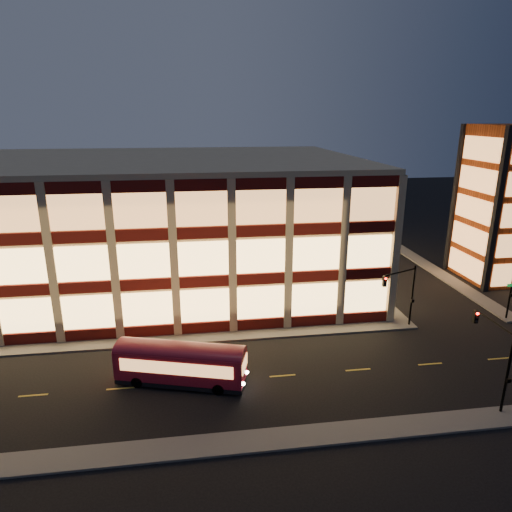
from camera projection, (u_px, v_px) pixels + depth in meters
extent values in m
plane|color=black|center=(154.00, 347.00, 39.03)|extent=(200.00, 200.00, 0.00)
cube|color=#514F4C|center=(120.00, 343.00, 39.55)|extent=(54.00, 2.00, 0.15)
cube|color=#514F4C|center=(347.00, 270.00, 58.19)|extent=(2.00, 30.00, 0.15)
cube|color=#514F4C|center=(428.00, 266.00, 59.68)|extent=(2.00, 30.00, 0.15)
cube|color=#514F4C|center=(139.00, 453.00, 26.72)|extent=(100.00, 2.00, 0.15)
cube|color=tan|center=(134.00, 223.00, 52.62)|extent=(50.00, 30.00, 14.00)
cube|color=tan|center=(129.00, 160.00, 50.47)|extent=(50.40, 30.40, 0.50)
cube|color=#470C0A|center=(121.00, 332.00, 40.21)|extent=(50.10, 0.25, 1.00)
cube|color=#F0B864|center=(119.00, 310.00, 39.61)|extent=(49.00, 0.20, 3.00)
cube|color=#470C0A|center=(341.00, 266.00, 57.90)|extent=(0.25, 30.10, 1.00)
cube|color=#F0B864|center=(341.00, 250.00, 57.28)|extent=(0.20, 29.00, 3.00)
cube|color=#470C0A|center=(116.00, 286.00, 38.91)|extent=(50.10, 0.25, 1.00)
cube|color=#F0B864|center=(114.00, 262.00, 38.30)|extent=(49.00, 0.20, 3.00)
cube|color=#470C0A|center=(343.00, 232.00, 56.60)|extent=(0.25, 30.10, 1.00)
cube|color=#F0B864|center=(343.00, 216.00, 55.97)|extent=(0.20, 29.00, 3.00)
cube|color=#470C0A|center=(111.00, 236.00, 37.60)|extent=(50.10, 0.25, 1.00)
cube|color=#F0B864|center=(109.00, 211.00, 37.00)|extent=(49.00, 0.20, 3.00)
cube|color=#470C0A|center=(345.00, 197.00, 55.29)|extent=(0.25, 30.10, 1.00)
cube|color=#F0B864|center=(345.00, 180.00, 54.66)|extent=(0.20, 29.00, 3.00)
cube|color=#8C3814|center=(506.00, 205.00, 53.11)|extent=(8.00, 8.00, 18.00)
cube|color=black|center=(496.00, 213.00, 48.79)|extent=(0.60, 0.60, 18.00)
cube|color=black|center=(455.00, 199.00, 56.35)|extent=(0.60, 0.60, 18.00)
cube|color=#F6A056|center=(465.00, 265.00, 54.70)|extent=(0.16, 6.60, 2.60)
cube|color=#F6A056|center=(469.00, 237.00, 53.69)|extent=(0.16, 6.60, 2.60)
cube|color=#F6A056|center=(473.00, 209.00, 52.68)|extent=(0.16, 6.60, 2.60)
cube|color=#F6A056|center=(477.00, 179.00, 51.67)|extent=(0.16, 6.60, 2.60)
cube|color=#F6A056|center=(482.00, 149.00, 50.66)|extent=(0.16, 6.60, 2.60)
cylinder|color=black|center=(412.00, 296.00, 42.08)|extent=(0.18, 0.18, 6.00)
cylinder|color=black|center=(400.00, 272.00, 40.33)|extent=(3.56, 1.63, 0.14)
cube|color=black|center=(385.00, 281.00, 39.53)|extent=(0.32, 0.32, 0.95)
sphere|color=#FF0C05|center=(386.00, 279.00, 39.27)|extent=(0.20, 0.20, 0.20)
cube|color=black|center=(413.00, 301.00, 42.01)|extent=(0.25, 0.18, 0.28)
cylinder|color=black|center=(511.00, 290.00, 43.43)|extent=(0.18, 0.18, 6.00)
cube|color=black|center=(512.00, 295.00, 43.36)|extent=(0.25, 0.18, 0.28)
cylinder|color=black|center=(508.00, 373.00, 29.50)|extent=(0.18, 0.18, 6.00)
cylinder|color=black|center=(494.00, 322.00, 30.59)|extent=(0.14, 4.00, 0.14)
cube|color=black|center=(476.00, 316.00, 32.63)|extent=(0.32, 0.32, 0.95)
sphere|color=#FF0C05|center=(478.00, 314.00, 32.37)|extent=(0.20, 0.20, 0.20)
cube|color=black|center=(509.00, 381.00, 29.43)|extent=(0.25, 0.18, 0.28)
cube|color=maroon|center=(181.00, 364.00, 33.35)|extent=(9.73, 4.98, 2.17)
cube|color=black|center=(182.00, 379.00, 33.73)|extent=(9.73, 4.98, 0.33)
cylinder|color=black|center=(137.00, 382.00, 33.15)|extent=(0.90, 0.52, 0.85)
cylinder|color=black|center=(148.00, 367.00, 35.11)|extent=(0.90, 0.52, 0.85)
cylinder|color=black|center=(218.00, 389.00, 32.29)|extent=(0.90, 0.52, 0.85)
cylinder|color=black|center=(225.00, 373.00, 34.25)|extent=(0.90, 0.52, 0.85)
cube|color=#F6A056|center=(175.00, 369.00, 32.12)|extent=(7.98, 2.45, 0.94)
cube|color=#F6A056|center=(186.00, 352.00, 34.41)|extent=(7.98, 2.45, 0.94)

